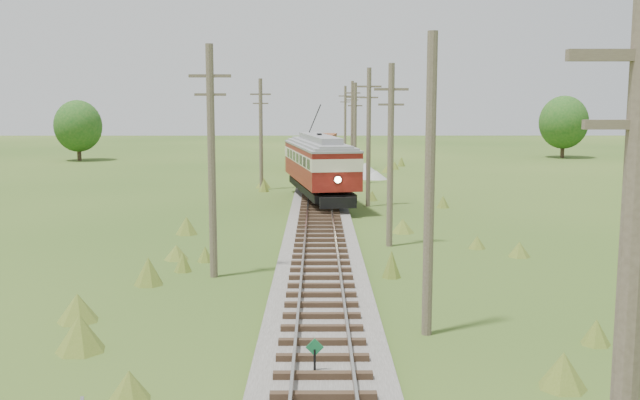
{
  "coord_description": "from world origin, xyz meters",
  "views": [
    {
      "loc": [
        -0.13,
        -15.33,
        6.83
      ],
      "look_at": [
        0.0,
        19.45,
        2.02
      ],
      "focal_mm": 40.0,
      "sensor_mm": 36.0,
      "label": 1
    }
  ],
  "objects_px": {
    "switch_marker": "(315,356)",
    "streetcar": "(319,162)",
    "gondola": "(319,149)",
    "gravel_pile": "(367,171)"
  },
  "relations": [
    {
      "from": "streetcar",
      "to": "switch_marker",
      "type": "bearing_deg",
      "value": -99.75
    },
    {
      "from": "switch_marker",
      "to": "streetcar",
      "type": "bearing_deg",
      "value": 89.63
    },
    {
      "from": "switch_marker",
      "to": "gravel_pile",
      "type": "xyz_separation_m",
      "value": [
        4.51,
        47.0,
        0.0
      ]
    },
    {
      "from": "gondola",
      "to": "switch_marker",
      "type": "bearing_deg",
      "value": -83.6
    },
    {
      "from": "streetcar",
      "to": "gondola",
      "type": "height_order",
      "value": "streetcar"
    },
    {
      "from": "gondola",
      "to": "gravel_pile",
      "type": "height_order",
      "value": "gondola"
    },
    {
      "from": "switch_marker",
      "to": "gravel_pile",
      "type": "distance_m",
      "value": 47.22
    },
    {
      "from": "switch_marker",
      "to": "gondola",
      "type": "distance_m",
      "value": 54.35
    },
    {
      "from": "gravel_pile",
      "to": "gondola",
      "type": "bearing_deg",
      "value": 120.48
    },
    {
      "from": "gravel_pile",
      "to": "streetcar",
      "type": "bearing_deg",
      "value": -105.23
    }
  ]
}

